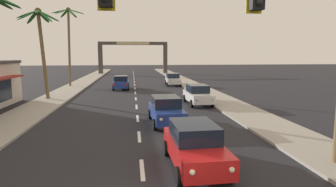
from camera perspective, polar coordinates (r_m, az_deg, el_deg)
sidewalk_right at (r=28.19m, az=9.52°, el=-0.75°), size 3.20×110.00×0.14m
sidewalk_left at (r=28.02m, az=-22.70°, el=-1.31°), size 3.20×110.00×0.14m
lane_markings at (r=26.50m, az=-5.53°, el=-1.37°), size 4.28×87.45×0.01m
traffic_signal_mast at (r=7.72m, az=18.67°, el=14.24°), size 11.23×0.41×7.25m
sedan_lead_at_stop_bar at (r=10.86m, az=5.39°, el=-10.37°), size 2.04×4.49×1.68m
sedan_third_in_queue at (r=17.46m, az=-0.41°, el=-3.33°), size 2.08×4.50×1.68m
sedan_oncoming_far at (r=35.22m, az=-9.50°, el=2.25°), size 1.98×4.47×1.68m
sedan_parked_nearest_kerb at (r=39.20m, az=1.00°, el=2.92°), size 2.03×4.48×1.68m
sedan_parked_mid_kerb at (r=24.31m, az=6.06°, el=-0.19°), size 2.01×4.47×1.68m
palm_left_third at (r=28.82m, az=-24.42°, el=11.15°), size 3.86×3.93×8.47m
palm_left_farthest at (r=39.63m, az=-19.52°, el=12.10°), size 4.34×3.85×10.29m
town_gateway_arch at (r=63.66m, az=-7.07°, el=8.13°), size 15.27×0.90×7.08m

